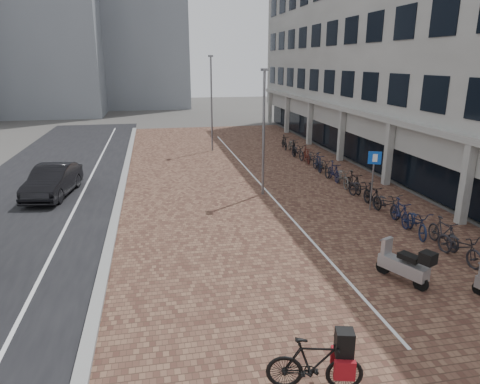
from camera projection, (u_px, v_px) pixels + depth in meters
The scene contains 14 objects.
ground at pixel (281, 295), 12.45m from camera, with size 140.00×140.00×0.00m, color #474442.
plaza_brick at pixel (254, 182), 24.09m from camera, with size 14.50×42.00×0.04m, color brown.
street_asphalt at pixel (43, 193), 22.02m from camera, with size 8.00×50.00×0.03m, color black.
curb at pixel (122, 188), 22.74m from camera, with size 0.35×42.00×0.14m, color gray.
lane_line at pixel (84, 190), 22.39m from camera, with size 0.12×44.00×0.00m, color white.
parking_line at pixel (258, 181), 24.12m from camera, with size 0.10×30.00×0.00m, color white.
office_building at pixel (410, 27), 27.46m from camera, with size 8.40×40.00×15.00m.
car_dark at pixel (53, 181), 21.36m from camera, with size 1.61×4.63×1.53m, color black.
hero_bike at pixel (315, 363), 8.72m from camera, with size 2.04×1.03×1.38m.
scooter_front at pixel (403, 263), 12.99m from camera, with size 0.57×1.82×1.25m, color #B0B1B5, non-canonical shape.
parking_sign at pixel (373, 171), 18.95m from camera, with size 0.52×0.27×2.68m.
lamp_near at pixel (264, 135), 20.89m from camera, with size 0.12×0.12×6.02m, color slate.
lamp_far at pixel (212, 105), 31.34m from camera, with size 0.12×0.12×6.73m, color gray.
bike_row at pixel (339, 175), 23.49m from camera, with size 1.17×21.46×1.05m.
Camera 1 is at (-3.32, -10.62, 6.42)m, focal length 32.60 mm.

